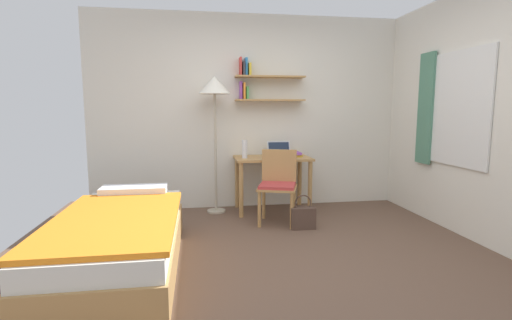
% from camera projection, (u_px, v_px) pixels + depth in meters
% --- Properties ---
extents(ground_plane, '(5.28, 5.28, 0.00)m').
position_uv_depth(ground_plane, '(289.00, 262.00, 3.34)').
color(ground_plane, brown).
extents(wall_back, '(4.40, 0.27, 2.60)m').
position_uv_depth(wall_back, '(255.00, 112.00, 5.15)').
color(wall_back, silver).
rests_on(wall_back, ground_plane).
extents(wall_right, '(0.10, 4.40, 2.60)m').
position_uv_depth(wall_right, '(499.00, 114.00, 3.52)').
color(wall_right, silver).
rests_on(wall_right, ground_plane).
extents(bed, '(0.98, 2.07, 0.54)m').
position_uv_depth(bed, '(120.00, 240.00, 3.22)').
color(bed, '#B2844C').
rests_on(bed, ground_plane).
extents(desk, '(0.98, 0.59, 0.72)m').
position_uv_depth(desk, '(272.00, 167.00, 4.96)').
color(desk, '#B2844C').
rests_on(desk, ground_plane).
extents(desk_chair, '(0.55, 0.54, 0.86)m').
position_uv_depth(desk_chair, '(278.00, 183.00, 4.46)').
color(desk_chair, '#B2844C').
rests_on(desk_chair, ground_plane).
extents(standing_lamp, '(0.41, 0.41, 1.76)m').
position_uv_depth(standing_lamp, '(215.00, 92.00, 4.76)').
color(standing_lamp, '#B2A893').
rests_on(standing_lamp, ground_plane).
extents(laptop, '(0.32, 0.21, 0.20)m').
position_uv_depth(laptop, '(279.00, 152.00, 5.03)').
color(laptop, '#B7BABF').
rests_on(laptop, desk).
extents(water_bottle, '(0.07, 0.07, 0.24)m').
position_uv_depth(water_bottle, '(245.00, 149.00, 4.81)').
color(water_bottle, silver).
rests_on(water_bottle, desk).
extents(book_stack, '(0.16, 0.24, 0.06)m').
position_uv_depth(book_stack, '(295.00, 154.00, 5.00)').
color(book_stack, gold).
rests_on(book_stack, desk).
extents(handbag, '(0.28, 0.12, 0.39)m').
position_uv_depth(handbag, '(303.00, 217.00, 4.25)').
color(handbag, '#4C382D').
rests_on(handbag, ground_plane).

